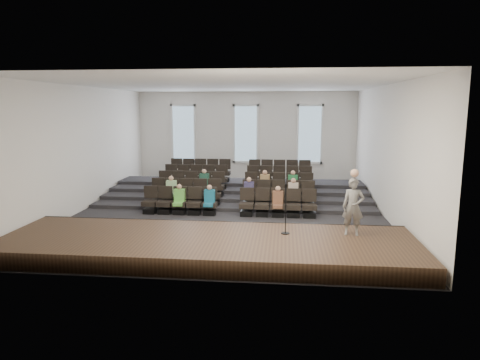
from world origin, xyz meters
name	(u,v)px	position (x,y,z in m)	size (l,w,h in m)	color
ground	(230,212)	(0.00, 0.00, 0.00)	(14.00, 14.00, 0.00)	black
ceiling	(229,85)	(0.00, 0.00, 5.01)	(12.00, 14.00, 0.02)	white
wall_back	(246,137)	(0.00, 7.02, 2.50)	(12.00, 0.04, 5.00)	white
wall_front	(191,179)	(0.00, -7.02, 2.50)	(12.00, 0.04, 5.00)	white
wall_left	(83,148)	(-6.02, 0.00, 2.50)	(0.04, 14.00, 5.00)	white
wall_right	(387,151)	(6.02, 0.00, 2.50)	(0.04, 14.00, 5.00)	white
stage	(207,246)	(0.00, -5.10, 0.25)	(11.80, 3.60, 0.50)	#3F2A1B
stage_lip	(217,229)	(0.00, -3.33, 0.25)	(11.80, 0.06, 0.52)	black
risers	(238,192)	(0.00, 3.17, 0.20)	(11.80, 4.80, 0.60)	black
seating_rows	(234,188)	(0.00, 1.54, 0.68)	(6.80, 4.70, 1.67)	black
windows	(246,134)	(0.00, 6.95, 2.70)	(8.44, 0.10, 3.24)	white
audience	(238,189)	(0.28, 0.45, 0.83)	(5.45, 2.64, 1.10)	#60B749
speaker	(353,207)	(4.14, -4.40, 1.33)	(0.61, 0.40, 1.67)	#63615E
mic_stand	(286,219)	(2.21, -4.48, 0.95)	(0.25, 0.25, 1.50)	black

